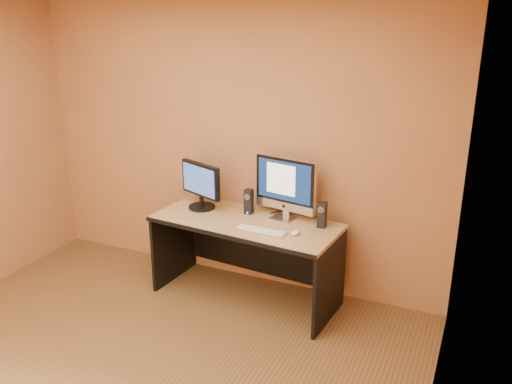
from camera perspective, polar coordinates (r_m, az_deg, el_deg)
walls at (r=3.37m, az=-17.67°, el=-2.79°), size 4.00×4.00×2.60m
desk at (r=4.82m, az=-1.06°, el=-7.15°), size 1.67×0.84×0.75m
imac at (r=4.62m, az=2.92°, el=0.37°), size 0.60×0.31×0.55m
second_monitor at (r=4.91m, az=-5.81°, el=0.63°), size 0.54×0.40×0.42m
speaker_left at (r=4.79m, az=-0.77°, el=-1.01°), size 0.07×0.07×0.22m
speaker_right at (r=4.53m, az=6.96°, el=-2.39°), size 0.07×0.07×0.22m
keyboard at (r=4.44m, az=0.51°, el=-4.10°), size 0.44×0.13×0.02m
mouse at (r=4.40m, az=4.18°, el=-4.29°), size 0.07×0.11×0.04m
cable_a at (r=4.81m, az=3.68°, el=-2.36°), size 0.06×0.22×0.01m
cable_b at (r=4.87m, az=2.40°, el=-2.06°), size 0.11×0.15×0.01m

